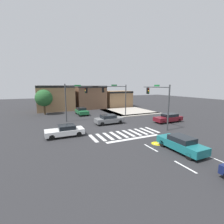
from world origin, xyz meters
The scene contains 15 objects.
ground_plane centered at (0.00, 0.00, 0.00)m, with size 120.00×120.00×0.00m, color #2B2B2D.
crosswalk_near centered at (0.00, -4.50, 0.00)m, with size 8.74×2.91×0.01m.
lane_markings centered at (1.11, -12.02, 0.00)m, with size 6.80×20.25×0.01m.
bike_detector_marking centered at (1.29, -8.86, 0.00)m, with size 1.14×1.14×0.01m.
curb_corner_northeast centered at (8.49, 9.42, 0.07)m, with size 10.00×10.60×0.15m.
storefront_row centered at (1.25, 18.64, 2.76)m, with size 23.97×5.52×5.89m.
traffic_signal_northwest centered at (-4.01, 5.39, 4.20)m, with size 4.65×0.32×6.18m.
traffic_signal_southeast centered at (5.83, -3.57, 4.24)m, with size 0.32×5.59×6.02m.
traffic_signal_northeast centered at (3.62, 5.38, 4.26)m, with size 5.54×0.32×6.07m.
car_white centered at (-6.93, -2.45, 0.68)m, with size 4.38×1.86×1.35m.
car_maroon centered at (9.47, -1.94, 0.71)m, with size 4.78×1.75×1.38m.
car_gray centered at (0.22, 1.06, 0.74)m, with size 4.35×1.91×1.43m.
car_teal centered at (1.97, -11.28, 0.72)m, with size 1.70×4.58×1.41m.
car_green centered at (-1.69, 10.57, 0.74)m, with size 1.87×4.36×1.43m.
roadside_tree centered at (-8.50, 14.00, 3.38)m, with size 3.41×3.41×5.11m.
Camera 1 is at (-9.51, -21.24, 5.96)m, focal length 25.69 mm.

